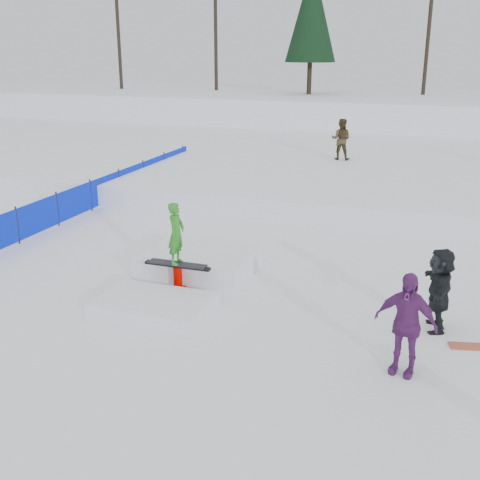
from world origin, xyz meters
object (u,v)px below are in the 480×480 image
(walker_olive, at_px, (341,139))
(spectator_purple, at_px, (405,324))
(safety_fence, at_px, (91,195))
(spectator_dark, at_px, (439,289))
(jib_rail_feature, at_px, (188,270))

(walker_olive, relative_size, spectator_purple, 0.93)
(safety_fence, height_order, walker_olive, walker_olive)
(safety_fence, distance_m, spectator_dark, 12.78)
(spectator_purple, distance_m, jib_rail_feature, 5.86)
(spectator_purple, bearing_deg, safety_fence, 158.65)
(spectator_dark, bearing_deg, jib_rail_feature, -102.13)
(walker_olive, height_order, spectator_dark, walker_olive)
(safety_fence, bearing_deg, jib_rail_feature, -40.35)
(spectator_purple, xyz_separation_m, jib_rail_feature, (-5.21, 2.61, -0.62))
(walker_olive, distance_m, spectator_purple, 16.17)
(jib_rail_feature, bearing_deg, walker_olive, 84.38)
(walker_olive, xyz_separation_m, spectator_dark, (4.42, -13.71, -0.81))
(spectator_dark, xyz_separation_m, jib_rail_feature, (-5.71, 0.65, -0.55))
(spectator_purple, height_order, jib_rail_feature, jib_rail_feature)
(spectator_purple, height_order, spectator_dark, spectator_purple)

